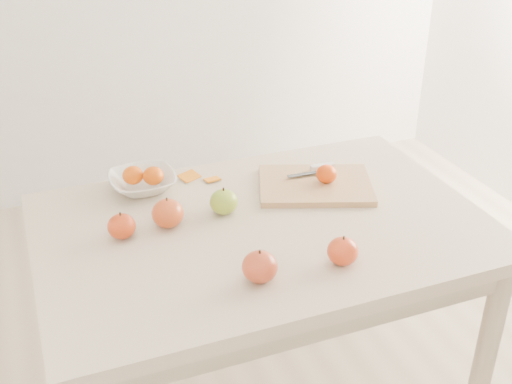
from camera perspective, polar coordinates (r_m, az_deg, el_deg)
name	(u,v)px	position (r m, az deg, el deg)	size (l,w,h in m)	color
table	(263,253)	(1.79, 0.59, -5.48)	(1.20, 0.80, 0.75)	beige
cutting_board	(315,185)	(1.91, 5.29, 0.62)	(0.33, 0.24, 0.02)	tan
board_tangerine	(326,174)	(1.90, 6.29, 1.61)	(0.06, 0.06, 0.05)	#D03F07
fruit_bowl	(143,182)	(1.92, -10.04, 0.87)	(0.19, 0.19, 0.05)	white
bowl_tangerine_near	(133,175)	(1.91, -10.89, 1.48)	(0.06, 0.06, 0.05)	#D56407
bowl_tangerine_far	(153,176)	(1.90, -9.12, 1.44)	(0.06, 0.06, 0.05)	#CE4407
orange_peel_a	(189,177)	(1.97, -5.94, 1.29)	(0.06, 0.04, 0.00)	orange
orange_peel_b	(212,180)	(1.95, -3.91, 1.07)	(0.04, 0.04, 0.00)	orange
paring_knife	(319,168)	(1.98, 5.63, 2.16)	(0.17, 0.05, 0.01)	white
apple_green	(224,202)	(1.76, -2.88, -0.87)	(0.08, 0.08, 0.07)	#5D9018
apple_red_c	(260,267)	(1.50, 0.34, -6.66)	(0.08, 0.08, 0.08)	maroon
apple_red_e	(343,251)	(1.57, 7.72, -5.24)	(0.08, 0.08, 0.07)	#A20407
apple_red_b	(168,213)	(1.72, -7.85, -1.89)	(0.09, 0.09, 0.08)	#9A0C03
apple_red_a	(122,226)	(1.69, -11.86, -3.00)	(0.07, 0.07, 0.07)	maroon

